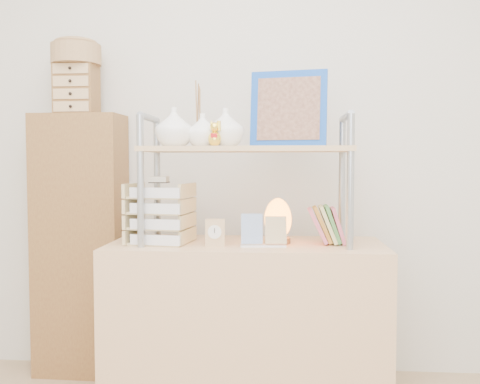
{
  "coord_description": "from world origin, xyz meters",
  "views": [
    {
      "loc": [
        0.15,
        -1.13,
        1.1
      ],
      "look_at": [
        -0.03,
        1.2,
        0.97
      ],
      "focal_mm": 40.0,
      "sensor_mm": 36.0,
      "label": 1
    }
  ],
  "objects_px": {
    "salt_lamp": "(278,220)",
    "cabinet": "(81,245)",
    "letter_tray": "(160,217)",
    "desk": "(246,327)"
  },
  "relations": [
    {
      "from": "salt_lamp",
      "to": "cabinet",
      "type": "bearing_deg",
      "value": 160.72
    },
    {
      "from": "letter_tray",
      "to": "salt_lamp",
      "type": "xyz_separation_m",
      "value": [
        0.51,
        0.05,
        -0.02
      ]
    },
    {
      "from": "letter_tray",
      "to": "salt_lamp",
      "type": "relative_size",
      "value": 1.48
    },
    {
      "from": "cabinet",
      "to": "salt_lamp",
      "type": "relative_size",
      "value": 6.84
    },
    {
      "from": "cabinet",
      "to": "desk",
      "type": "bearing_deg",
      "value": -20.7
    },
    {
      "from": "cabinet",
      "to": "salt_lamp",
      "type": "xyz_separation_m",
      "value": [
        1.03,
        -0.36,
        0.18
      ]
    },
    {
      "from": "letter_tray",
      "to": "salt_lamp",
      "type": "height_order",
      "value": "letter_tray"
    },
    {
      "from": "desk",
      "to": "cabinet",
      "type": "xyz_separation_m",
      "value": [
        -0.89,
        0.37,
        0.3
      ]
    },
    {
      "from": "cabinet",
      "to": "letter_tray",
      "type": "xyz_separation_m",
      "value": [
        0.51,
        -0.41,
        0.19
      ]
    },
    {
      "from": "desk",
      "to": "salt_lamp",
      "type": "distance_m",
      "value": 0.5
    }
  ]
}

